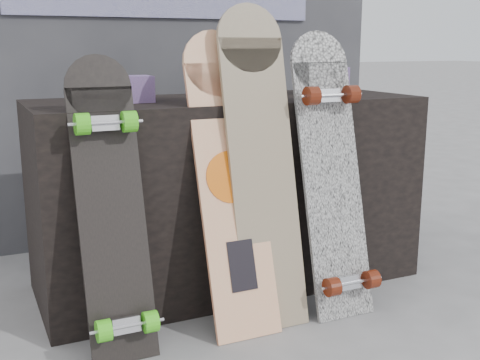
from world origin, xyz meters
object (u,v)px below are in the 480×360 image
longboard_celtic (261,155)px  skateboard_dark (111,203)px  longboard_geisha (229,173)px  longboard_cascadia (332,169)px  vendor_table (228,192)px

longboard_celtic → skateboard_dark: (-0.56, -0.02, -0.11)m
longboard_geisha → longboard_cascadia: bearing=-6.7°
vendor_table → longboard_cascadia: 0.50m
longboard_geisha → longboard_celtic: (0.12, -0.01, 0.05)m
longboard_geisha → longboard_celtic: longboard_celtic is taller
longboard_cascadia → longboard_geisha: bearing=173.3°
vendor_table → longboard_geisha: (-0.15, -0.35, 0.17)m
vendor_table → skateboard_dark: bearing=-147.0°
longboard_celtic → longboard_cascadia: size_ratio=1.09×
longboard_geisha → skateboard_dark: size_ratio=1.08×
longboard_cascadia → longboard_celtic: bearing=171.6°
longboard_celtic → vendor_table: bearing=85.8°
skateboard_dark → longboard_cascadia: bearing=-1.3°
vendor_table → longboard_geisha: bearing=-113.1°
longboard_celtic → skateboard_dark: size_ratio=1.18×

